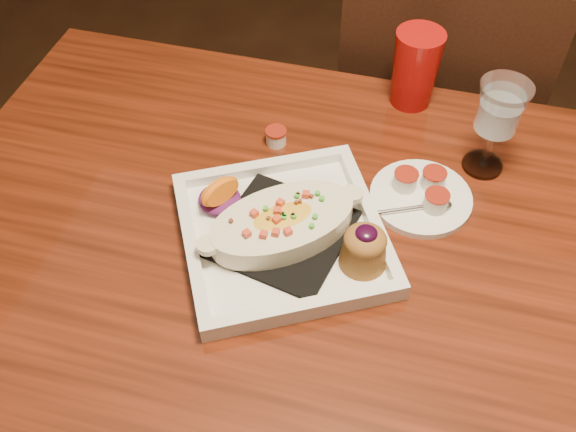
% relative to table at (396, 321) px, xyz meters
% --- Properties ---
extents(table, '(1.50, 0.90, 0.75)m').
position_rel_table_xyz_m(table, '(0.00, 0.00, 0.00)').
color(table, maroon).
rests_on(table, floor).
extents(chair_far, '(0.42, 0.42, 0.93)m').
position_rel_table_xyz_m(chair_far, '(-0.00, 0.63, -0.15)').
color(chair_far, black).
rests_on(chair_far, floor).
extents(plate, '(0.39, 0.39, 0.08)m').
position_rel_table_xyz_m(plate, '(-0.18, 0.03, 0.12)').
color(plate, white).
rests_on(plate, table).
extents(goblet, '(0.08, 0.08, 0.16)m').
position_rel_table_xyz_m(goblet, '(0.09, 0.26, 0.21)').
color(goblet, silver).
rests_on(goblet, table).
extents(saucer, '(0.16, 0.16, 0.11)m').
position_rel_table_xyz_m(saucer, '(-0.00, 0.16, 0.11)').
color(saucer, white).
rests_on(saucer, table).
extents(creamer_loose, '(0.04, 0.04, 0.03)m').
position_rel_table_xyz_m(creamer_loose, '(-0.25, 0.23, 0.11)').
color(creamer_loose, silver).
rests_on(creamer_loose, table).
extents(red_tumbler, '(0.08, 0.08, 0.14)m').
position_rel_table_xyz_m(red_tumbler, '(-0.05, 0.40, 0.17)').
color(red_tumbler, '#AA0E0C').
rests_on(red_tumbler, table).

